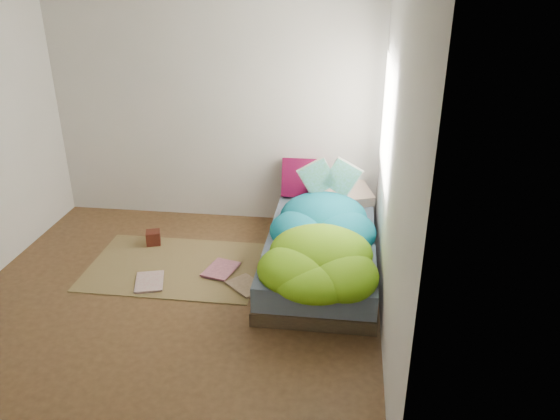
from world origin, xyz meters
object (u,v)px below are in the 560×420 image
(floor_book_a, at_px, (135,283))
(floor_book_b, at_px, (209,267))
(bed, at_px, (321,252))
(wooden_box, at_px, (153,238))
(pillow_magenta, at_px, (301,178))
(open_book, at_px, (330,168))

(floor_book_a, height_order, floor_book_b, floor_book_b)
(bed, bearing_deg, wooden_box, 172.22)
(pillow_magenta, distance_m, floor_book_b, 1.43)
(pillow_magenta, height_order, floor_book_b, pillow_magenta)
(pillow_magenta, distance_m, floor_book_a, 2.04)
(pillow_magenta, relative_size, open_book, 0.82)
(wooden_box, height_order, floor_book_b, wooden_box)
(pillow_magenta, xyz_separation_m, floor_book_a, (-1.34, -1.45, -0.52))
(open_book, bearing_deg, floor_book_b, -154.97)
(bed, bearing_deg, pillow_magenta, 106.71)
(wooden_box, relative_size, floor_book_a, 0.41)
(pillow_magenta, height_order, open_book, open_book)
(pillow_magenta, distance_m, wooden_box, 1.66)
(open_book, bearing_deg, pillow_magenta, 119.35)
(floor_book_b, bearing_deg, floor_book_a, -134.19)
(wooden_box, relative_size, floor_book_b, 0.40)
(bed, distance_m, floor_book_b, 1.06)
(open_book, bearing_deg, floor_book_a, -155.02)
(bed, distance_m, pillow_magenta, 1.03)
(pillow_magenta, bearing_deg, bed, -74.00)
(open_book, bearing_deg, bed, -101.25)
(bed, bearing_deg, floor_book_b, -170.09)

